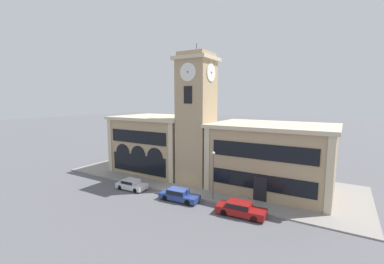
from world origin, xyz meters
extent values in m
plane|color=#56565B|center=(0.00, 0.00, 0.00)|extent=(300.00, 300.00, 0.00)
cube|color=gray|center=(0.00, 7.52, 0.07)|extent=(41.61, 15.03, 0.15)
cube|color=tan|center=(0.00, 5.21, 8.34)|extent=(4.26, 4.26, 16.69)
cube|color=beige|center=(0.00, 5.21, 16.91)|extent=(4.96, 4.96, 0.45)
cube|color=tan|center=(0.00, 5.21, 17.44)|extent=(3.92, 3.92, 0.60)
cylinder|color=#4C4C51|center=(0.00, 5.21, 18.34)|extent=(0.10, 0.10, 1.20)
cylinder|color=silver|center=(0.00, 3.03, 15.04)|extent=(2.30, 0.10, 2.30)
cylinder|color=black|center=(0.00, 2.96, 15.04)|extent=(0.18, 0.04, 0.18)
cylinder|color=silver|center=(2.18, 5.21, 15.04)|extent=(0.10, 2.30, 2.30)
cylinder|color=black|center=(2.25, 5.21, 15.04)|extent=(0.04, 0.18, 0.18)
cube|color=black|center=(0.00, 3.04, 12.19)|extent=(1.19, 0.10, 2.20)
cube|color=tan|center=(-8.76, 8.06, 4.23)|extent=(12.67, 9.95, 8.46)
cube|color=beige|center=(-8.76, 8.06, 8.68)|extent=(13.37, 10.65, 0.45)
cube|color=beige|center=(-14.75, 3.02, 4.23)|extent=(0.70, 0.16, 8.46)
cube|color=beige|center=(-2.78, 3.02, 4.23)|extent=(0.70, 0.16, 8.46)
cube|color=black|center=(-8.76, 3.04, 6.09)|extent=(10.39, 0.10, 1.86)
cube|color=black|center=(-8.76, 3.04, 2.03)|extent=(10.14, 0.10, 2.71)
cylinder|color=black|center=(-11.93, 3.03, 3.38)|extent=(2.79, 0.06, 2.79)
cylinder|color=black|center=(-8.76, 3.03, 3.38)|extent=(2.79, 0.06, 2.79)
cylinder|color=black|center=(-5.60, 3.03, 3.38)|extent=(2.79, 0.06, 2.79)
cube|color=tan|center=(9.62, 8.06, 4.04)|extent=(14.38, 9.95, 8.08)
cube|color=beige|center=(9.62, 8.06, 8.31)|extent=(15.08, 10.65, 0.45)
cube|color=beige|center=(2.78, 3.02, 4.04)|extent=(0.70, 0.16, 8.08)
cube|color=beige|center=(16.45, 3.02, 4.04)|extent=(0.70, 0.16, 8.08)
cube|color=black|center=(9.62, 3.04, 5.82)|extent=(11.79, 0.10, 1.78)
cube|color=black|center=(9.62, 3.03, 1.46)|extent=(1.50, 0.12, 2.91)
cube|color=black|center=(9.62, 3.04, 2.33)|extent=(11.79, 0.10, 1.81)
cube|color=silver|center=(-5.86, -1.39, 0.48)|extent=(4.12, 2.10, 0.63)
cube|color=silver|center=(-6.02, -1.40, 1.04)|extent=(2.03, 1.79, 0.49)
cube|color=black|center=(-6.02, -1.40, 1.04)|extent=(1.95, 1.82, 0.37)
cylinder|color=black|center=(-4.67, -0.49, 0.30)|extent=(0.62, 0.26, 0.60)
cylinder|color=black|center=(-4.57, -2.12, 0.30)|extent=(0.62, 0.26, 0.60)
cylinder|color=black|center=(-7.16, -0.65, 0.30)|extent=(0.62, 0.26, 0.60)
cylinder|color=black|center=(-7.05, -2.28, 0.30)|extent=(0.62, 0.26, 0.60)
cube|color=navy|center=(1.56, -1.39, 0.50)|extent=(4.80, 2.00, 0.62)
cube|color=navy|center=(1.37, -1.40, 1.09)|extent=(2.35, 1.67, 0.55)
cube|color=black|center=(1.37, -1.40, 1.09)|extent=(2.26, 1.70, 0.41)
cylinder|color=black|center=(2.97, -0.56, 0.34)|extent=(0.70, 0.26, 0.68)
cylinder|color=black|center=(3.06, -2.03, 0.34)|extent=(0.70, 0.26, 0.68)
cylinder|color=black|center=(0.06, -0.74, 0.34)|extent=(0.70, 0.26, 0.68)
cylinder|color=black|center=(0.15, -2.22, 0.34)|extent=(0.70, 0.26, 0.68)
cube|color=maroon|center=(9.00, -1.39, 0.54)|extent=(5.00, 2.15, 0.70)
cube|color=maroon|center=(8.80, -1.40, 1.14)|extent=(2.45, 1.81, 0.52)
cube|color=black|center=(8.80, -1.40, 1.14)|extent=(2.36, 1.84, 0.39)
cylinder|color=black|center=(10.46, -0.48, 0.34)|extent=(0.70, 0.26, 0.69)
cylinder|color=black|center=(10.56, -2.10, 0.34)|extent=(0.70, 0.26, 0.69)
cylinder|color=black|center=(7.43, -0.67, 0.34)|extent=(0.70, 0.26, 0.69)
cylinder|color=black|center=(7.53, -2.30, 0.34)|extent=(0.70, 0.26, 0.69)
cylinder|color=#4C4C51|center=(4.83, 0.72, 2.77)|extent=(0.12, 0.12, 5.24)
sphere|color=silver|center=(4.83, 0.72, 5.57)|extent=(0.36, 0.36, 0.36)
camera|label=1|loc=(17.39, -24.95, 11.63)|focal=24.00mm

